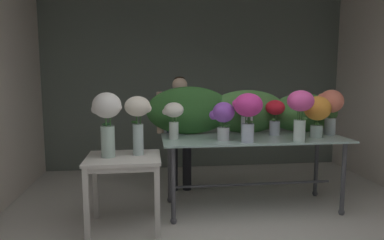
{
  "coord_description": "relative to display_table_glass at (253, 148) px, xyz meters",
  "views": [
    {
      "loc": [
        -0.78,
        -2.25,
        1.56
      ],
      "look_at": [
        -0.34,
        1.3,
        1.09
      ],
      "focal_mm": 32.13,
      "sensor_mm": 36.0,
      "label": 1
    }
  ],
  "objects": [
    {
      "name": "vase_coral_lilies",
      "position": [
        0.96,
        0.05,
        0.48
      ],
      "size": [
        0.31,
        0.28,
        0.54
      ],
      "color": "silver",
      "rests_on": "display_table_glass"
    },
    {
      "name": "side_table_white",
      "position": [
        -1.45,
        -0.35,
        -0.07
      ],
      "size": [
        0.74,
        0.62,
        0.75
      ],
      "color": "silver",
      "rests_on": "ground"
    },
    {
      "name": "wall_back",
      "position": [
        -0.4,
        1.99,
        0.7
      ],
      "size": [
        5.08,
        0.12,
        2.83
      ],
      "primitive_type": "cube",
      "color": "slate",
      "rests_on": "ground"
    },
    {
      "name": "vase_sunset_stock",
      "position": [
        0.71,
        -0.11,
        0.43
      ],
      "size": [
        0.3,
        0.3,
        0.47
      ],
      "color": "silver",
      "rests_on": "display_table_glass"
    },
    {
      "name": "vase_white_roses_tall",
      "position": [
        -1.6,
        -0.35,
        0.44
      ],
      "size": [
        0.3,
        0.28,
        0.64
      ],
      "color": "silver",
      "rests_on": "side_table_white"
    },
    {
      "name": "vase_magenta_carnations",
      "position": [
        -0.16,
        -0.29,
        0.48
      ],
      "size": [
        0.32,
        0.3,
        0.52
      ],
      "color": "silver",
      "rests_on": "display_table_glass"
    },
    {
      "name": "foliage_backdrop",
      "position": [
        -0.02,
        0.29,
        0.4
      ],
      "size": [
        2.41,
        0.31,
        0.57
      ],
      "color": "#2D6028",
      "rests_on": "display_table_glass"
    },
    {
      "name": "vase_cream_lisianthus_tall",
      "position": [
        -1.3,
        -0.28,
        0.43
      ],
      "size": [
        0.27,
        0.26,
        0.6
      ],
      "color": "silver",
      "rests_on": "side_table_white"
    },
    {
      "name": "vase_violet_dahlias",
      "position": [
        -0.39,
        -0.16,
        0.39
      ],
      "size": [
        0.27,
        0.24,
        0.42
      ],
      "color": "silver",
      "rests_on": "display_table_glass"
    },
    {
      "name": "ground_plane",
      "position": [
        -0.4,
        0.23,
        -0.72
      ],
      "size": [
        7.74,
        7.74,
        0.0
      ],
      "primitive_type": "plane",
      "color": "beige"
    },
    {
      "name": "display_table_glass",
      "position": [
        0.0,
        0.0,
        0.0
      ],
      "size": [
        2.09,
        0.83,
        0.86
      ],
      "color": "#A8C9BF",
      "rests_on": "ground"
    },
    {
      "name": "vase_scarlet_snapdragons",
      "position": [
        -0.06,
        0.06,
        0.43
      ],
      "size": [
        0.29,
        0.29,
        0.47
      ],
      "color": "silver",
      "rests_on": "display_table_glass"
    },
    {
      "name": "vase_fuchsia_hydrangea",
      "position": [
        0.41,
        -0.32,
        0.5
      ],
      "size": [
        0.28,
        0.28,
        0.55
      ],
      "color": "silver",
      "rests_on": "display_table_glass"
    },
    {
      "name": "vase_crimson_roses",
      "position": [
        0.29,
        0.11,
        0.39
      ],
      "size": [
        0.23,
        0.23,
        0.42
      ],
      "color": "silver",
      "rests_on": "display_table_glass"
    },
    {
      "name": "florist",
      "position": [
        -0.78,
        0.75,
        0.23
      ],
      "size": [
        0.62,
        0.24,
        1.54
      ],
      "color": "#232328",
      "rests_on": "ground"
    },
    {
      "name": "vase_ivory_ranunculus",
      "position": [
        -0.92,
        -0.0,
        0.39
      ],
      "size": [
        0.24,
        0.22,
        0.41
      ],
      "color": "silver",
      "rests_on": "display_table_glass"
    }
  ]
}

